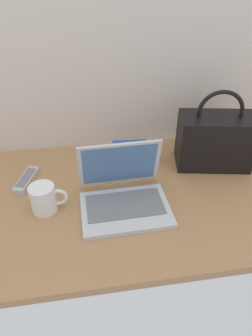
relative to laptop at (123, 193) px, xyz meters
name	(u,v)px	position (x,y,z in m)	size (l,w,h in m)	color
desk	(130,196)	(0.03, 0.05, -0.06)	(1.60, 0.76, 0.03)	#A87A4C
laptop	(123,193)	(0.00, 0.00, 0.00)	(0.31, 0.27, 0.21)	silver
coffee_mug	(44,199)	(-0.28, 0.01, 0.01)	(0.13, 0.09, 0.10)	white
remote_control_far	(26,180)	(-0.36, 0.18, -0.03)	(0.09, 0.17, 0.02)	#B7B7B7
handbag	(215,140)	(0.41, 0.20, 0.07)	(0.32, 0.21, 0.33)	black
book_stack	(131,153)	(0.07, 0.28, -0.02)	(0.21, 0.18, 0.06)	silver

